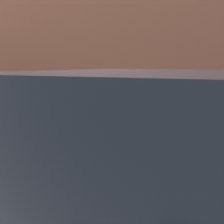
{
  "coord_description": "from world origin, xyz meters",
  "views": [
    {
      "loc": [
        1.02,
        -1.59,
        1.82
      ],
      "look_at": [
        0.01,
        1.23,
        1.06
      ],
      "focal_mm": 28.0,
      "sensor_mm": 36.0,
      "label": 1
    }
  ],
  "objects": [
    {
      "name": "ground_plane",
      "position": [
        0.0,
        0.0,
        0.0
      ],
      "size": [
        60.0,
        60.0,
        0.0
      ],
      "primitive_type": "plane",
      "color": "slate"
    },
    {
      "name": "sidewalk",
      "position": [
        0.0,
        2.2,
        0.05
      ],
      "size": [
        24.0,
        2.8,
        0.11
      ],
      "color": "#ADAAA3",
      "rests_on": "ground_plane"
    },
    {
      "name": "building_facade",
      "position": [
        0.0,
        4.72,
        2.99
      ],
      "size": [
        24.0,
        0.3,
        5.98
      ],
      "color": "#935642",
      "rests_on": "ground_plane"
    },
    {
      "name": "parking_meter",
      "position": [
        0.01,
        1.23,
        1.13
      ],
      "size": [
        0.19,
        0.13,
        1.4
      ],
      "color": "gray",
      "rests_on": "sidewalk"
    }
  ]
}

